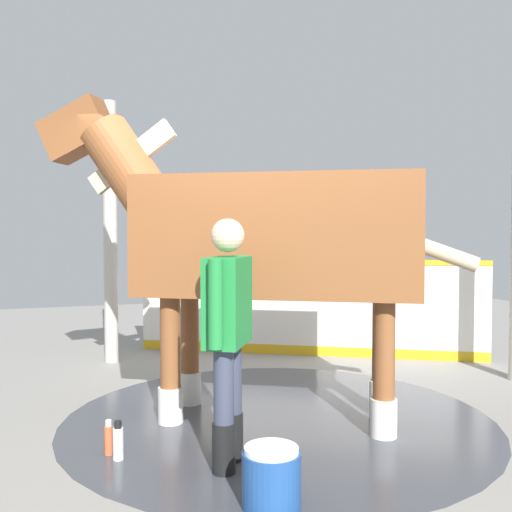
{
  "coord_description": "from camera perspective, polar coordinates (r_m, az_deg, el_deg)",
  "views": [
    {
      "loc": [
        -4.27,
        1.38,
        1.52
      ],
      "look_at": [
        -0.36,
        0.05,
        1.35
      ],
      "focal_mm": 40.04,
      "sensor_mm": 36.0,
      "label": 1
    }
  ],
  "objects": [
    {
      "name": "wet_patch",
      "position": [
        4.84,
        2.23,
        -15.91
      ],
      "size": [
        3.48,
        3.48,
        0.0
      ],
      "primitive_type": "cylinder",
      "color": "#42444C",
      "rests_on": "ground"
    },
    {
      "name": "horse",
      "position": [
        4.62,
        0.66,
        1.89
      ],
      "size": [
        2.08,
        3.24,
        2.67
      ],
      "rotation": [
        0.0,
        0.0,
        1.06
      ],
      "color": "brown",
      "rests_on": "ground"
    },
    {
      "name": "roof_post_near",
      "position": [
        6.88,
        -14.34,
        2.29
      ],
      "size": [
        0.16,
        0.16,
        3.04
      ],
      "primitive_type": "cylinder",
      "color": "#B7B2A8",
      "rests_on": "ground"
    },
    {
      "name": "ground_plane",
      "position": [
        4.74,
        -0.82,
        -16.49
      ],
      "size": [
        16.0,
        16.0,
        0.02
      ],
      "primitive_type": "cube",
      "color": "gray"
    },
    {
      "name": "wash_bucket",
      "position": [
        3.38,
        1.54,
        -21.24
      ],
      "size": [
        0.33,
        0.33,
        0.34
      ],
      "color": "#1E478C",
      "rests_on": "ground"
    },
    {
      "name": "barrier_wall",
      "position": [
        7.12,
        5.2,
        -5.45
      ],
      "size": [
        2.18,
        3.78,
        1.19
      ],
      "color": "white",
      "rests_on": "ground"
    },
    {
      "name": "bottle_shampoo",
      "position": [
        4.11,
        -13.61,
        -17.62
      ],
      "size": [
        0.07,
        0.07,
        0.26
      ],
      "color": "white",
      "rests_on": "ground"
    },
    {
      "name": "bottle_spray",
      "position": [
        4.22,
        -14.51,
        -17.26
      ],
      "size": [
        0.06,
        0.06,
        0.24
      ],
      "color": "#CC5933",
      "rests_on": "ground"
    },
    {
      "name": "handler",
      "position": [
        3.7,
        -2.83,
        -6.97
      ],
      "size": [
        0.58,
        0.43,
        1.61
      ],
      "rotation": [
        0.0,
        0.0,
        4.18
      ],
      "color": "black",
      "rests_on": "ground"
    }
  ]
}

